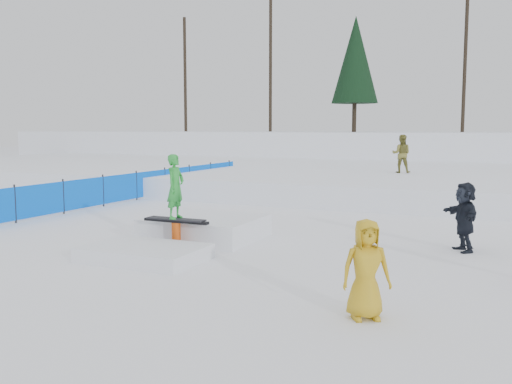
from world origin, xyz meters
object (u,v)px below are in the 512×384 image
at_px(spectator_yellow, 366,269).
at_px(safety_fence, 136,185).
at_px(spectator_dark, 464,217).
at_px(walker_olive, 401,154).
at_px(jib_rail_feature, 190,231).

bearing_deg(spectator_yellow, safety_fence, 108.80).
relative_size(safety_fence, spectator_dark, 10.50).
relative_size(walker_olive, spectator_yellow, 1.13).
distance_m(walker_olive, spectator_dark, 11.86).
relative_size(safety_fence, jib_rail_feature, 3.64).
relative_size(spectator_yellow, jib_rail_feature, 0.32).
xyz_separation_m(spectator_yellow, spectator_dark, (0.89, 5.27, 0.05)).
bearing_deg(spectator_dark, spectator_yellow, -37.32).
bearing_deg(spectator_dark, jib_rail_feature, -100.40).
distance_m(safety_fence, walker_olive, 11.01).
relative_size(walker_olive, spectator_dark, 1.06).
bearing_deg(safety_fence, spectator_dark, -20.27).
xyz_separation_m(safety_fence, spectator_yellow, (11.00, -9.66, 0.16)).
bearing_deg(spectator_yellow, walker_olive, 68.71).
relative_size(spectator_dark, jib_rail_feature, 0.35).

